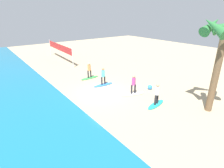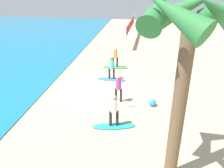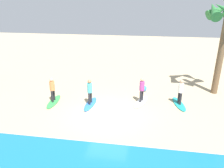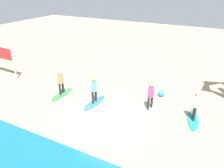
% 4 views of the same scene
% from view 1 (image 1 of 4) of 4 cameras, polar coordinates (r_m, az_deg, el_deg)
% --- Properties ---
extents(ground_plane, '(60.00, 60.00, 0.00)m').
position_cam_1_polar(ground_plane, '(16.03, -2.91, -2.60)').
color(ground_plane, tan).
extents(surfboard_teal, '(0.96, 2.17, 0.09)m').
position_cam_1_polar(surfboard_teal, '(14.27, 13.60, -6.25)').
color(surfboard_teal, teal).
rests_on(surfboard_teal, ground).
extents(surfer_teal, '(0.32, 0.45, 1.64)m').
position_cam_1_polar(surfer_teal, '(13.84, 13.95, -2.61)').
color(surfer_teal, '#232328').
rests_on(surfer_teal, surfboard_teal).
extents(surfboard_white, '(1.20, 2.17, 0.09)m').
position_cam_1_polar(surfboard_white, '(15.70, 6.63, -3.08)').
color(surfboard_white, white).
rests_on(surfboard_white, ground).
extents(surfer_white, '(0.32, 0.44, 1.64)m').
position_cam_1_polar(surfer_white, '(15.32, 6.79, 0.30)').
color(surfer_white, '#232328').
rests_on(surfer_white, surfboard_white).
extents(surfboard_blue, '(0.68, 2.13, 0.09)m').
position_cam_1_polar(surfboard_blue, '(17.55, -2.75, -0.23)').
color(surfboard_blue, blue).
rests_on(surfboard_blue, ground).
extents(surfer_blue, '(0.32, 0.46, 1.64)m').
position_cam_1_polar(surfer_blue, '(17.20, -2.81, 2.84)').
color(surfer_blue, '#232328').
rests_on(surfer_blue, surfboard_blue).
extents(surfboard_green, '(0.65, 2.12, 0.09)m').
position_cam_1_polar(surfboard_green, '(19.52, -7.04, 1.93)').
color(surfboard_green, green).
rests_on(surfboard_green, ground).
extents(surfer_green, '(0.32, 0.46, 1.64)m').
position_cam_1_polar(surfer_green, '(19.21, -7.17, 4.72)').
color(surfer_green, '#232328').
rests_on(surfer_green, surfboard_green).
extents(volleyball_net, '(9.09, 0.43, 2.50)m').
position_cam_1_polar(volleyball_net, '(27.50, -16.12, 10.78)').
color(volleyball_net, silver).
rests_on(volleyball_net, ground).
extents(palm_tree, '(2.88, 3.03, 6.48)m').
position_cam_1_polar(palm_tree, '(13.46, 31.78, 12.65)').
color(palm_tree, brown).
rests_on(palm_tree, ground).
extents(beach_ball, '(0.42, 0.42, 0.42)m').
position_cam_1_polar(beach_ball, '(16.87, 11.80, -0.99)').
color(beach_ball, '#338CE5').
rests_on(beach_ball, ground).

